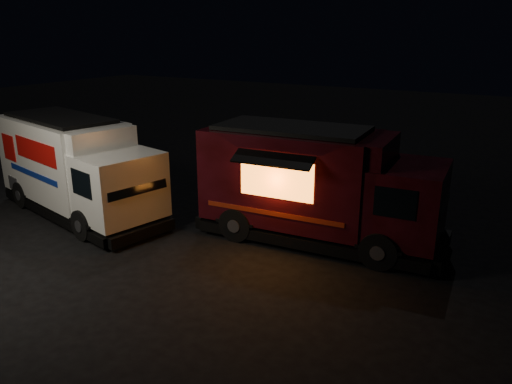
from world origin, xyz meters
name	(u,v)px	position (x,y,z in m)	size (l,w,h in m)	color
ground	(164,249)	(0.00, 0.00, 0.00)	(80.00, 80.00, 0.00)	black
white_truck	(79,168)	(-3.95, 0.80, 1.51)	(6.68, 2.28, 3.03)	silver
red_truck	(321,186)	(3.28, 2.73, 1.56)	(6.70, 2.47, 3.12)	#3D0B14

